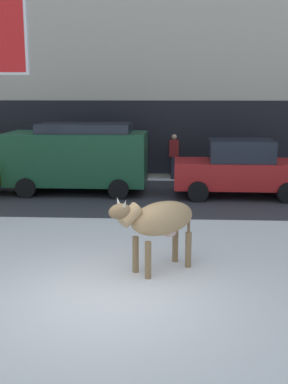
{
  "coord_description": "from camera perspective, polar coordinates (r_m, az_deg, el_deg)",
  "views": [
    {
      "loc": [
        1.05,
        -7.46,
        3.39
      ],
      "look_at": [
        0.46,
        3.38,
        1.1
      ],
      "focal_mm": 45.34,
      "sensor_mm": 36.0,
      "label": 1
    }
  ],
  "objects": [
    {
      "name": "ground_plane",
      "position": [
        8.26,
        -4.56,
        -12.35
      ],
      "size": [
        120.0,
        120.0,
        0.0
      ],
      "primitive_type": "plane",
      "color": "white"
    },
    {
      "name": "road_strip",
      "position": [
        15.76,
        -0.78,
        -0.5
      ],
      "size": [
        60.0,
        5.6,
        0.01
      ],
      "primitive_type": "cube",
      "color": "#333338",
      "rests_on": "ground"
    },
    {
      "name": "building_facade",
      "position": [
        21.94,
        0.36,
        20.01
      ],
      "size": [
        44.0,
        6.1,
        13.0
      ],
      "color": "#BCB29E",
      "rests_on": "ground"
    },
    {
      "name": "cow_tan",
      "position": [
        9.11,
        1.85,
        -3.34
      ],
      "size": [
        1.72,
        1.53,
        1.54
      ],
      "color": "tan",
      "rests_on": "ground"
    },
    {
      "name": "car_darkgreen_van",
      "position": [
        16.32,
        -7.78,
        4.24
      ],
      "size": [
        4.63,
        2.17,
        2.32
      ],
      "color": "#194C2D",
      "rests_on": "ground"
    },
    {
      "name": "car_red_sedan",
      "position": [
        15.9,
        11.22,
        2.7
      ],
      "size": [
        4.22,
        2.03,
        1.84
      ],
      "color": "red",
      "rests_on": "ground"
    },
    {
      "name": "pedestrian_by_cars",
      "position": [
        18.75,
        3.54,
        4.19
      ],
      "size": [
        0.36,
        0.24,
        1.73
      ],
      "color": "#282833",
      "rests_on": "ground"
    }
  ]
}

